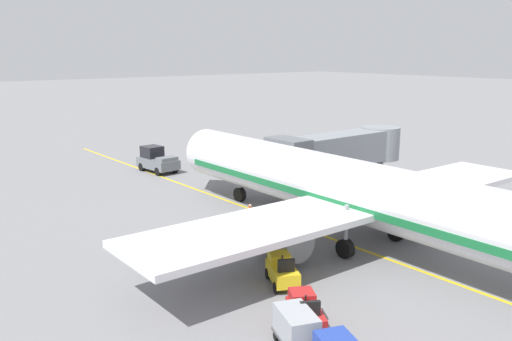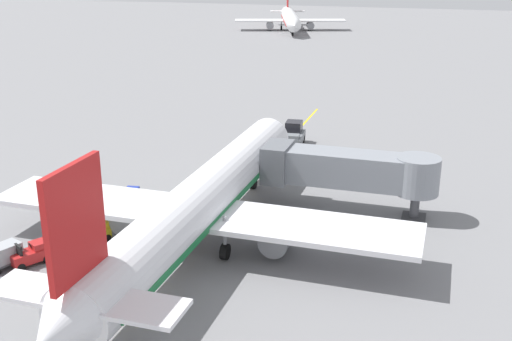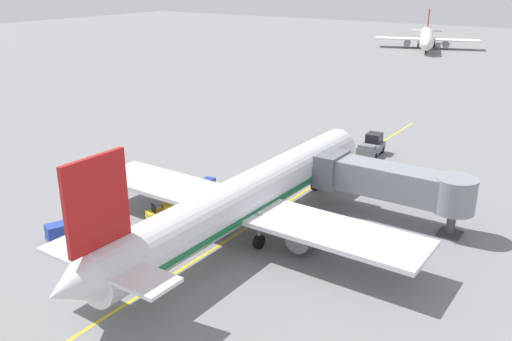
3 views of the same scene
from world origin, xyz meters
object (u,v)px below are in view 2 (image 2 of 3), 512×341
baggage_tug_spare (129,199)px  ground_crew_wing_walker (189,198)px  jet_bridge (349,169)px  distant_taxiing_airliner (290,19)px  baggage_tug_lead (93,234)px  baggage_cart_front (4,254)px  pushback_tractor (293,135)px  parked_airliner (202,202)px  baggage_tug_trailing (31,254)px

baggage_tug_spare → ground_crew_wing_walker: 4.86m
jet_bridge → distant_taxiing_airliner: (-33.78, 115.10, -0.43)m
baggage_tug_lead → baggage_cart_front: bearing=-125.9°
baggage_tug_lead → distant_taxiing_airliner: bearing=98.0°
pushback_tractor → distant_taxiing_airliner: size_ratio=0.13×
pushback_tractor → ground_crew_wing_walker: (-3.66, -19.36, -0.15)m
parked_airliner → ground_crew_wing_walker: (-3.41, 5.66, -2.23)m
parked_airliner → jet_bridge: parked_airliner is taller
parked_airliner → baggage_tug_lead: parked_airliner is taller
baggage_cart_front → distant_taxiing_airliner: distant_taxiing_airliner is taller
baggage_tug_spare → ground_crew_wing_walker: (4.72, 1.13, 0.24)m
baggage_tug_trailing → baggage_tug_spare: bearing=81.9°
baggage_tug_lead → baggage_tug_trailing: bearing=-118.9°
jet_bridge → pushback_tractor: size_ratio=2.99×
pushback_tractor → distant_taxiing_airliner: distant_taxiing_airliner is taller
pushback_tractor → distant_taxiing_airliner: (-25.35, 99.13, 1.93)m
baggage_cart_front → baggage_tug_trailing: bearing=34.1°
parked_airliner → baggage_tug_trailing: size_ratio=13.45×
ground_crew_wing_walker → jet_bridge: bearing=15.7°
pushback_tractor → distant_taxiing_airliner: 102.34m
baggage_tug_lead → ground_crew_wing_walker: 8.80m
parked_airliner → pushback_tractor: (0.25, 25.02, -2.09)m
pushback_tractor → ground_crew_wing_walker: pushback_tractor is taller
jet_bridge → baggage_cart_front: bearing=-140.7°
pushback_tractor → jet_bridge: bearing=-62.2°
parked_airliner → baggage_tug_trailing: bearing=-147.5°
parked_airliner → distant_taxiing_airliner: parked_airliner is taller
baggage_tug_lead → baggage_tug_spare: (-0.67, 6.68, 0.00)m
baggage_tug_spare → baggage_cart_front: baggage_tug_spare is taller
jet_bridge → baggage_tug_lead: (-16.13, -11.21, -2.74)m
parked_airliner → jet_bridge: bearing=46.2°
ground_crew_wing_walker → distant_taxiing_airliner: 120.48m
baggage_cart_front → ground_crew_wing_walker: ground_crew_wing_walker is taller
jet_bridge → baggage_tug_lead: 19.83m
baggage_tug_lead → distant_taxiing_airliner: distant_taxiing_airliner is taller
baggage_tug_lead → distant_taxiing_airliner: 127.56m
baggage_tug_trailing → baggage_tug_spare: 10.78m
jet_bridge → baggage_tug_spare: jet_bridge is taller
jet_bridge → baggage_tug_trailing: bearing=-140.3°
jet_bridge → baggage_tug_trailing: 23.97m
baggage_tug_spare → baggage_tug_trailing: bearing=-98.1°
baggage_tug_lead → ground_crew_wing_walker: ground_crew_wing_walker is taller
baggage_tug_trailing → baggage_tug_spare: size_ratio=1.05×
pushback_tractor → baggage_tug_trailing: 32.71m
baggage_tug_lead → baggage_tug_trailing: size_ratio=1.00×
baggage_cart_front → distant_taxiing_airliner: size_ratio=0.09×
baggage_tug_trailing → ground_crew_wing_walker: size_ratio=1.64×
pushback_tractor → baggage_tug_trailing: (-9.91, -31.17, -0.39)m
jet_bridge → distant_taxiing_airliner: 119.95m
baggage_tug_lead → baggage_tug_spare: bearing=95.8°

